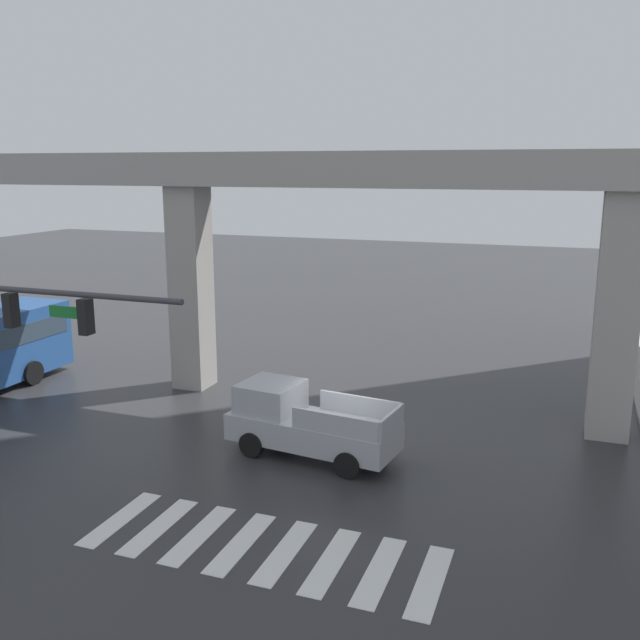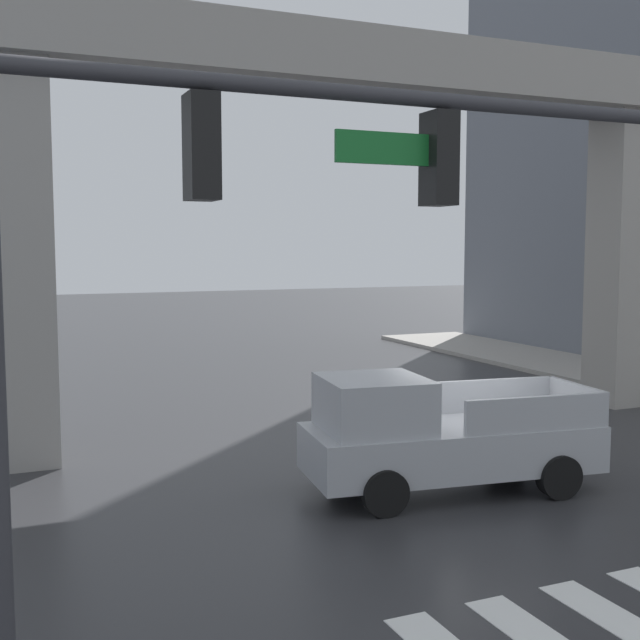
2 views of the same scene
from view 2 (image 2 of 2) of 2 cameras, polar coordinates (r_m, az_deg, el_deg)
name	(u,v)px [view 2 (image 2 of 2)]	position (r m, az deg, el deg)	size (l,w,h in m)	color
ground_plane	(468,477)	(15.30, 10.63, -11.02)	(120.00, 120.00, 0.00)	#2D2D30
elevated_overpass	(369,97)	(18.61, 3.55, 15.69)	(57.35, 1.87, 8.99)	#9E9991
pickup_truck	(436,437)	(14.05, 8.32, -8.30)	(5.30, 2.56, 2.08)	#A8AAAF
traffic_signal_mast	(216,235)	(6.50, -7.48, 6.08)	(6.49, 0.32, 6.20)	#38383D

